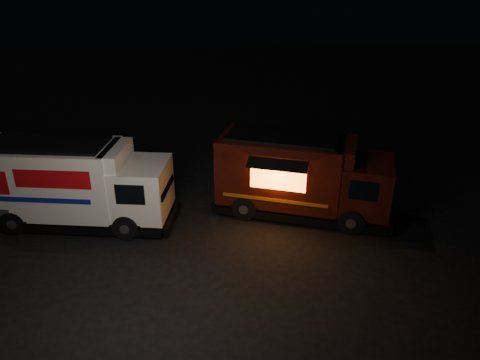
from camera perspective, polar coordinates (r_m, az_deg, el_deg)
name	(u,v)px	position (r m, az deg, el deg)	size (l,w,h in m)	color
ground	(208,250)	(15.43, -3.98, -8.48)	(80.00, 80.00, 0.00)	black
white_truck	(78,184)	(17.21, -19.14, -0.41)	(6.65, 2.27, 3.02)	silver
red_truck	(304,176)	(17.03, 7.82, 0.52)	(6.44, 2.37, 3.00)	#3B110A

